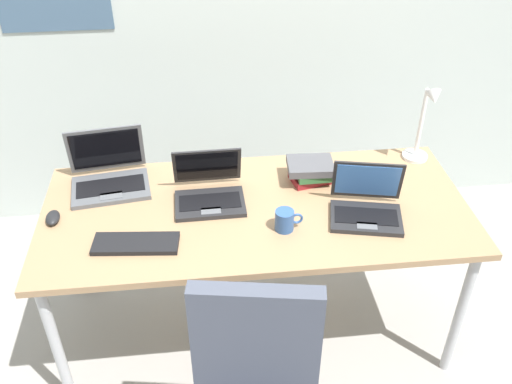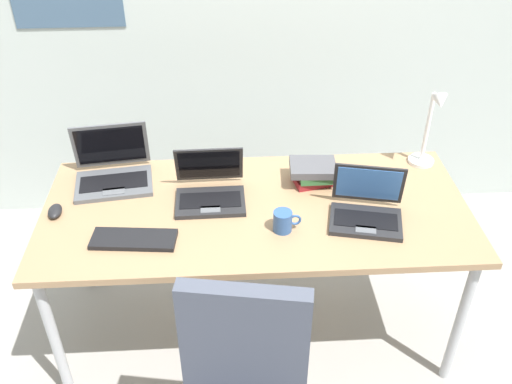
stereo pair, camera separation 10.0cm
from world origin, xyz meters
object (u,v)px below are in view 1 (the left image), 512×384
object	(u,v)px
laptop_mid_desk	(366,206)
laptop_center	(209,192)
desk_lamp	(424,125)
cell_phone	(373,179)
book_stack	(312,171)
external_keyboard	(136,244)
laptop_near_lamp	(109,176)
coffee_mug	(285,220)
computer_mouse	(53,218)

from	to	relation	value
laptop_mid_desk	laptop_center	world-z (taller)	laptop_mid_desk
desk_lamp	laptop_center	distance (m)	1.02
cell_phone	book_stack	xyz separation A→B (m)	(-0.28, 0.03, 0.05)
laptop_mid_desk	external_keyboard	bearing A→B (deg)	-174.37
laptop_mid_desk	cell_phone	distance (m)	0.27
laptop_near_lamp	laptop_mid_desk	bearing A→B (deg)	-17.41
desk_lamp	laptop_near_lamp	xyz separation A→B (m)	(-1.43, -0.04, -0.15)
coffee_mug	book_stack	bearing A→B (deg)	62.35
computer_mouse	laptop_mid_desk	bearing A→B (deg)	-7.03
computer_mouse	book_stack	size ratio (longest dim) A/B	0.42
desk_lamp	laptop_mid_desk	world-z (taller)	desk_lamp
laptop_near_lamp	coffee_mug	world-z (taller)	laptop_near_lamp
cell_phone	book_stack	size ratio (longest dim) A/B	0.60
laptop_mid_desk	external_keyboard	xyz separation A→B (m)	(-0.94, -0.09, -0.03)
laptop_mid_desk	laptop_center	distance (m)	0.66
laptop_center	laptop_near_lamp	size ratio (longest dim) A/B	0.81
laptop_near_lamp	external_keyboard	bearing A→B (deg)	-72.22
desk_lamp	laptop_mid_desk	size ratio (longest dim) A/B	1.20
desk_lamp	laptop_near_lamp	distance (m)	1.43
laptop_near_lamp	computer_mouse	xyz separation A→B (m)	(-0.21, -0.24, -0.03)
cell_phone	coffee_mug	world-z (taller)	coffee_mug
external_keyboard	computer_mouse	xyz separation A→B (m)	(-0.35, 0.19, 0.01)
desk_lamp	laptop_center	bearing A→B (deg)	-168.59
laptop_near_lamp	external_keyboard	xyz separation A→B (m)	(0.14, -0.43, -0.04)
desk_lamp	coffee_mug	bearing A→B (deg)	-148.41
external_keyboard	book_stack	distance (m)	0.84
book_stack	coffee_mug	size ratio (longest dim) A/B	2.02
laptop_near_lamp	external_keyboard	world-z (taller)	laptop_near_lamp
desk_lamp	book_stack	distance (m)	0.56
external_keyboard	computer_mouse	distance (m)	0.39
laptop_near_lamp	desk_lamp	bearing A→B (deg)	1.58
external_keyboard	book_stack	world-z (taller)	book_stack
computer_mouse	coffee_mug	size ratio (longest dim) A/B	0.85
desk_lamp	computer_mouse	world-z (taller)	desk_lamp
cell_phone	external_keyboard	bearing A→B (deg)	153.53
book_stack	laptop_center	bearing A→B (deg)	-168.25
laptop_near_lamp	laptop_center	bearing A→B (deg)	-20.36
external_keyboard	coffee_mug	bearing A→B (deg)	9.02
laptop_near_lamp	coffee_mug	bearing A→B (deg)	-28.35
cell_phone	book_stack	bearing A→B (deg)	129.86
desk_lamp	coffee_mug	xyz separation A→B (m)	(-0.70, -0.43, -0.15)
laptop_center	external_keyboard	distance (m)	0.40
laptop_near_lamp	computer_mouse	bearing A→B (deg)	-131.12
laptop_mid_desk	coffee_mug	xyz separation A→B (m)	(-0.35, -0.06, 0.00)
computer_mouse	book_stack	world-z (taller)	book_stack
desk_lamp	computer_mouse	xyz separation A→B (m)	(-1.63, -0.28, -0.18)
external_keyboard	coffee_mug	world-z (taller)	coffee_mug
computer_mouse	book_stack	distance (m)	1.12
laptop_mid_desk	laptop_near_lamp	bearing A→B (deg)	162.59
computer_mouse	cell_phone	world-z (taller)	computer_mouse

